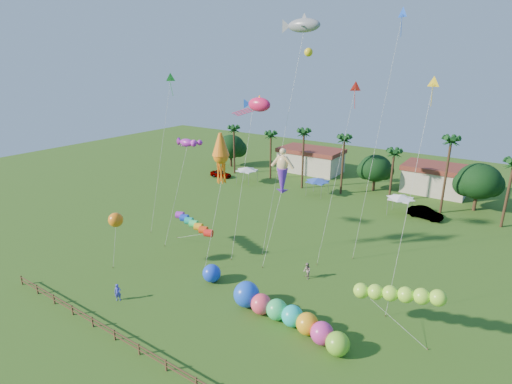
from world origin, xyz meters
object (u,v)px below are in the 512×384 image
Objects in this scene: caterpillar_inflatable at (284,314)px; blue_ball at (212,273)px; spectator_b at (307,271)px; car_b at (425,213)px; spectator_a at (118,292)px; car_a at (221,174)px.

caterpillar_inflatable is 9.89m from blue_ball.
blue_ball reaches higher than spectator_b.
caterpillar_inflatable is at bearing -10.49° from blue_ball.
car_b is 2.75× the size of spectator_b.
caterpillar_inflatable reaches higher than spectator_a.
spectator_a is 0.14× the size of caterpillar_inflatable.
car_b reaches higher than car_a.
blue_ball is (5.10, 7.69, 0.09)m from spectator_a.
blue_ball is at bearing -97.55° from spectator_b.
car_a is 2.22× the size of blue_ball.
car_b is 32.96m from caterpillar_inflatable.
car_a is 40.19m from spectator_b.
caterpillar_inflatable reaches higher than blue_ball.
car_a is at bearing -173.20° from spectator_b.
car_a is at bearing 128.07° from blue_ball.
spectator_a is at bearing -161.43° from car_a.
car_b is 2.84× the size of spectator_a.
spectator_b is 0.93× the size of blue_ball.
car_b is at bearing 24.30° from spectator_a.
car_a is 2.46× the size of spectator_a.
car_a is 2.38× the size of spectator_b.
car_b is at bearing 89.02° from caterpillar_inflatable.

